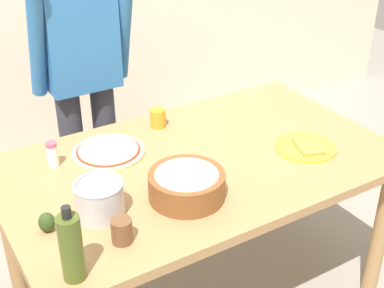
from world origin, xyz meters
name	(u,v)px	position (x,y,z in m)	size (l,w,h in m)	color
dining_table	(198,178)	(0.00, 0.00, 0.67)	(1.60, 0.96, 0.76)	#A37A4C
person_cook	(82,69)	(-0.19, 0.76, 0.94)	(0.49, 0.25, 1.62)	#2D2D38
pizza_raw_on_board	(108,151)	(-0.29, 0.24, 0.77)	(0.30, 0.30, 0.02)	beige
plate_with_slice	(306,147)	(0.44, -0.16, 0.77)	(0.26, 0.26, 0.02)	gold
popcorn_bowl	(187,183)	(-0.18, -0.20, 0.82)	(0.28, 0.28, 0.11)	brown
olive_oil_bottle	(71,247)	(-0.67, -0.39, 0.87)	(0.07, 0.07, 0.26)	#47561E
steel_pot	(99,199)	(-0.49, -0.14, 0.83)	(0.17, 0.17, 0.13)	#B7B7BC
cup_orange	(158,118)	(0.00, 0.35, 0.80)	(0.07, 0.07, 0.09)	orange
cup_small_brown	(122,231)	(-0.48, -0.31, 0.80)	(0.07, 0.07, 0.09)	brown
salt_shaker	(53,154)	(-0.52, 0.26, 0.81)	(0.04, 0.04, 0.11)	white
avocado	(47,222)	(-0.67, -0.13, 0.80)	(0.06, 0.06, 0.07)	#2D4219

